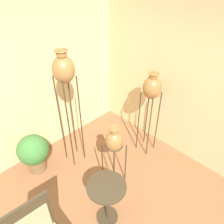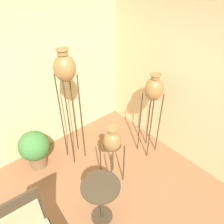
{
  "view_description": "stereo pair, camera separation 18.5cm",
  "coord_description": "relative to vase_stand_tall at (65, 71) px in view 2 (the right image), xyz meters",
  "views": [
    {
      "loc": [
        -0.77,
        -0.84,
        2.89
      ],
      "look_at": [
        1.06,
        0.99,
        1.03
      ],
      "focal_mm": 35.0,
      "sensor_mm": 36.0,
      "label": 1
    },
    {
      "loc": [
        -0.63,
        -0.97,
        2.89
      ],
      "look_at": [
        1.06,
        0.99,
        1.03
      ],
      "focal_mm": 35.0,
      "sensor_mm": 36.0,
      "label": 2
    }
  ],
  "objects": [
    {
      "name": "vase_stand_tall",
      "position": [
        0.0,
        0.0,
        0.0
      ],
      "size": [
        0.3,
        0.3,
        1.94
      ],
      "color": "#382D1E",
      "rests_on": "ground_plane"
    },
    {
      "name": "wall_back",
      "position": [
        -0.66,
        0.62,
        -0.27
      ],
      "size": [
        8.17,
        0.06,
        2.7
      ],
      "color": "#D1B784",
      "rests_on": "ground_plane"
    },
    {
      "name": "vase_stand_medium",
      "position": [
        1.06,
        -0.71,
        -0.39
      ],
      "size": [
        0.29,
        0.29,
        1.51
      ],
      "color": "#382D1E",
      "rests_on": "ground_plane"
    },
    {
      "name": "side_table",
      "position": [
        -0.35,
        -1.17,
        -1.13
      ],
      "size": [
        0.48,
        0.48,
        0.67
      ],
      "color": "#382D1E",
      "rests_on": "ground_plane"
    },
    {
      "name": "vase_stand_short",
      "position": [
        0.15,
        -0.79,
        -0.83
      ],
      "size": [
        0.27,
        0.27,
        1.05
      ],
      "color": "#382D1E",
      "rests_on": "ground_plane"
    },
    {
      "name": "wall_right",
      "position": [
        1.45,
        -1.49,
        -0.27
      ],
      "size": [
        0.06,
        8.17,
        2.7
      ],
      "color": "#D1B784",
      "rests_on": "ground_plane"
    },
    {
      "name": "potted_plant",
      "position": [
        -0.6,
        0.24,
        -1.23
      ],
      "size": [
        0.49,
        0.49,
        0.68
      ],
      "color": "brown",
      "rests_on": "ground_plane"
    }
  ]
}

